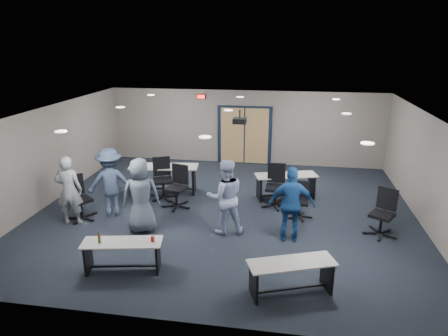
% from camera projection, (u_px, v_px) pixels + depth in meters
% --- Properties ---
extents(floor, '(10.00, 10.00, 0.00)m').
position_uv_depth(floor, '(225.00, 211.00, 10.83)').
color(floor, '#1C232D').
rests_on(floor, ground).
extents(back_wall, '(10.00, 0.04, 2.70)m').
position_uv_depth(back_wall, '(245.00, 127.00, 14.63)').
color(back_wall, gray).
rests_on(back_wall, floor).
extents(front_wall, '(10.00, 0.04, 2.70)m').
position_uv_depth(front_wall, '(180.00, 250.00, 6.19)').
color(front_wall, gray).
rests_on(front_wall, floor).
extents(left_wall, '(0.04, 9.00, 2.70)m').
position_uv_depth(left_wall, '(49.00, 155.00, 11.17)').
color(left_wall, gray).
rests_on(left_wall, floor).
extents(right_wall, '(0.04, 9.00, 2.70)m').
position_uv_depth(right_wall, '(429.00, 174.00, 9.64)').
color(right_wall, gray).
rests_on(right_wall, floor).
extents(ceiling, '(10.00, 9.00, 0.04)m').
position_uv_depth(ceiling, '(225.00, 113.00, 9.99)').
color(ceiling, white).
rests_on(ceiling, back_wall).
extents(double_door, '(2.00, 0.07, 2.20)m').
position_uv_depth(double_door, '(244.00, 136.00, 14.69)').
color(double_door, black).
rests_on(double_door, back_wall).
extents(exit_sign, '(0.32, 0.07, 0.18)m').
position_uv_depth(exit_sign, '(201.00, 97.00, 14.48)').
color(exit_sign, black).
rests_on(exit_sign, back_wall).
extents(ceiling_projector, '(0.35, 0.32, 0.37)m').
position_uv_depth(ceiling_projector, '(240.00, 121.00, 10.50)').
color(ceiling_projector, black).
rests_on(ceiling_projector, ceiling).
extents(ceiling_can_lights, '(6.24, 5.74, 0.02)m').
position_uv_depth(ceiling_can_lights, '(227.00, 112.00, 10.23)').
color(ceiling_can_lights, white).
rests_on(ceiling_can_lights, ceiling).
extents(table_front_left, '(1.64, 0.81, 0.87)m').
position_uv_depth(table_front_left, '(123.00, 250.00, 7.96)').
color(table_front_left, '#BAB6AF').
rests_on(table_front_left, floor).
extents(table_front_right, '(1.67, 1.05, 0.64)m').
position_uv_depth(table_front_right, '(291.00, 272.00, 7.23)').
color(table_front_right, '#BAB6AF').
rests_on(table_front_right, floor).
extents(table_back_left, '(2.11, 0.94, 0.83)m').
position_uv_depth(table_back_left, '(164.00, 174.00, 12.02)').
color(table_back_left, '#BAB6AF').
rests_on(table_back_left, floor).
extents(table_back_right, '(1.87, 1.08, 0.72)m').
position_uv_depth(table_back_right, '(286.00, 182.00, 11.58)').
color(table_back_right, '#BAB6AF').
rests_on(table_back_right, floor).
extents(chair_back_a, '(0.99, 0.99, 1.20)m').
position_uv_depth(chair_back_a, '(163.00, 179.00, 11.52)').
color(chair_back_a, black).
rests_on(chair_back_a, floor).
extents(chair_back_b, '(0.91, 0.91, 1.17)m').
position_uv_depth(chair_back_b, '(176.00, 187.00, 10.93)').
color(chair_back_b, black).
rests_on(chair_back_b, floor).
extents(chair_back_c, '(0.77, 0.77, 1.18)m').
position_uv_depth(chair_back_c, '(275.00, 186.00, 10.98)').
color(chair_back_c, black).
rests_on(chair_back_c, floor).
extents(chair_back_d, '(0.63, 0.63, 0.95)m').
position_uv_depth(chair_back_d, '(300.00, 201.00, 10.31)').
color(chair_back_d, black).
rests_on(chair_back_d, floor).
extents(chair_loose_left, '(1.01, 1.01, 1.14)m').
position_uv_depth(chair_loose_left, '(80.00, 198.00, 10.20)').
color(chair_loose_left, black).
rests_on(chair_loose_left, floor).
extents(chair_loose_right, '(0.97, 0.97, 1.12)m').
position_uv_depth(chair_loose_right, '(382.00, 213.00, 9.35)').
color(chair_loose_right, black).
rests_on(chair_loose_right, floor).
extents(person_gray, '(0.72, 0.55, 1.77)m').
position_uv_depth(person_gray, '(69.00, 190.00, 9.87)').
color(person_gray, '#98A1A6').
rests_on(person_gray, floor).
extents(person_plaid, '(1.02, 0.81, 1.83)m').
position_uv_depth(person_plaid, '(141.00, 195.00, 9.48)').
color(person_plaid, slate).
rests_on(person_plaid, floor).
extents(person_lightblue, '(1.06, 0.93, 1.83)m').
position_uv_depth(person_lightblue, '(225.00, 197.00, 9.39)').
color(person_lightblue, '#B2C2EB').
rests_on(person_lightblue, floor).
extents(person_navy, '(1.07, 0.50, 1.78)m').
position_uv_depth(person_navy, '(292.00, 205.00, 9.02)').
color(person_navy, navy).
rests_on(person_navy, floor).
extents(person_back, '(1.35, 1.09, 1.82)m').
position_uv_depth(person_back, '(110.00, 182.00, 10.36)').
color(person_back, '#3B4A6A').
rests_on(person_back, floor).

